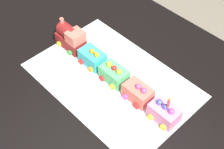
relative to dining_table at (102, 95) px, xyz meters
name	(u,v)px	position (x,y,z in m)	size (l,w,h in m)	color
dining_table	(102,95)	(0.00, 0.00, 0.00)	(1.40, 1.00, 0.74)	black
cake_board	(112,80)	(0.04, 0.02, 0.11)	(0.60, 0.40, 0.00)	silver
cake_locomotive	(71,38)	(-0.20, 0.02, 0.16)	(0.14, 0.08, 0.12)	maroon
cake_car_hopper_turquoise	(93,58)	(-0.07, 0.02, 0.14)	(0.10, 0.08, 0.07)	#38B7C6
cake_car_gondola_mint_green	(114,74)	(0.05, 0.02, 0.14)	(0.10, 0.08, 0.07)	#59CC7A
cake_car_caboose_coral	(138,93)	(0.16, 0.02, 0.14)	(0.10, 0.08, 0.07)	#F27260
cake_car_tanker_bubblegum	(164,113)	(0.28, 0.02, 0.14)	(0.10, 0.08, 0.07)	pink
birthday_candle	(169,102)	(0.29, 0.02, 0.21)	(0.01, 0.01, 0.05)	#F24C59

